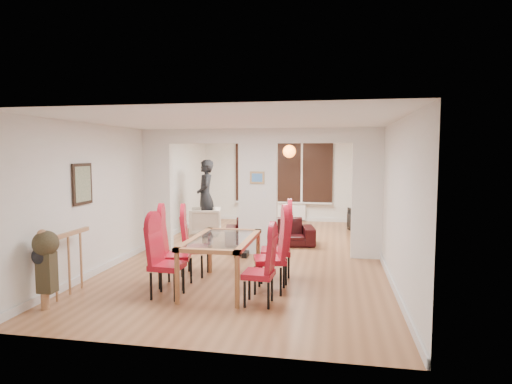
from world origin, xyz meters
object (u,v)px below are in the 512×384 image
(armchair, at_px, (205,222))
(person, at_px, (206,196))
(dining_chair_ra, at_px, (259,268))
(bowl, at_px, (298,225))
(coffee_table, at_px, (290,229))
(dining_chair_la, at_px, (167,260))
(dining_chair_lc, at_px, (195,244))
(dining_chair_lb, at_px, (175,251))
(television, at_px, (351,221))
(dining_table, at_px, (222,263))
(dining_chair_rb, at_px, (270,254))
(dining_chair_rc, at_px, (276,245))
(bottle, at_px, (288,220))
(sofa, at_px, (270,232))

(armchair, xyz_separation_m, person, (-0.11, 0.41, 0.61))
(dining_chair_ra, relative_size, bowl, 5.05)
(bowl, bearing_deg, coffee_table, 163.51)
(dining_chair_la, height_order, dining_chair_lc, dining_chair_la)
(dining_chair_la, relative_size, bowl, 5.43)
(dining_chair_la, relative_size, dining_chair_lb, 0.95)
(television, relative_size, bowl, 5.23)
(dining_table, height_order, dining_chair_ra, dining_chair_ra)
(dining_chair_rb, height_order, dining_chair_rc, dining_chair_rc)
(dining_chair_lc, distance_m, bottle, 4.32)
(dining_table, relative_size, person, 0.88)
(dining_table, relative_size, dining_chair_lb, 1.48)
(television, bearing_deg, dining_chair_la, 136.78)
(sofa, distance_m, bottle, 1.51)
(dining_chair_lb, distance_m, bowl, 4.98)
(person, bearing_deg, dining_chair_lb, -9.24)
(bowl, bearing_deg, dining_chair_lb, -107.83)
(dining_table, distance_m, sofa, 3.30)
(bowl, bearing_deg, dining_chair_la, -105.57)
(dining_chair_ra, height_order, television, dining_chair_ra)
(dining_chair_rb, xyz_separation_m, dining_chair_rc, (0.01, 0.54, 0.01))
(dining_chair_lb, bearing_deg, person, 87.87)
(armchair, bearing_deg, dining_chair_ra, 12.36)
(television, bearing_deg, bowl, 91.72)
(dining_chair_lb, bearing_deg, coffee_table, 61.13)
(person, distance_m, coffee_table, 2.40)
(dining_chair_rb, height_order, sofa, dining_chair_rb)
(armchair, distance_m, person, 0.74)
(dining_chair_la, height_order, dining_chair_ra, dining_chair_la)
(armchair, height_order, coffee_table, armchair)
(dining_chair_lc, distance_m, dining_chair_rb, 1.54)
(dining_chair_lc, height_order, armchair, dining_chair_lc)
(bottle, relative_size, bowl, 1.47)
(dining_chair_ra, distance_m, bottle, 5.38)
(dining_chair_la, bearing_deg, person, 104.74)
(dining_chair_ra, height_order, coffee_table, dining_chair_ra)
(sofa, xyz_separation_m, television, (1.89, 1.85, 0.01))
(dining_chair_lb, xyz_separation_m, television, (2.89, 5.19, -0.27))
(dining_chair_rb, bearing_deg, bowl, 75.34)
(dining_chair_ra, height_order, sofa, dining_chair_ra)
(dining_chair_rb, bearing_deg, bottle, 78.35)
(bowl, bearing_deg, television, 18.56)
(armchair, relative_size, bottle, 2.64)
(dining_chair_lc, xyz_separation_m, television, (2.78, 4.53, -0.23))
(dining_chair_rb, distance_m, bowl, 4.73)
(dining_chair_lb, xyz_separation_m, sofa, (1.00, 3.34, -0.28))
(person, height_order, television, person)
(sofa, height_order, armchair, armchair)
(person, xyz_separation_m, television, (3.79, 0.64, -0.66))
(dining_chair_ra, bearing_deg, sofa, 99.86)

